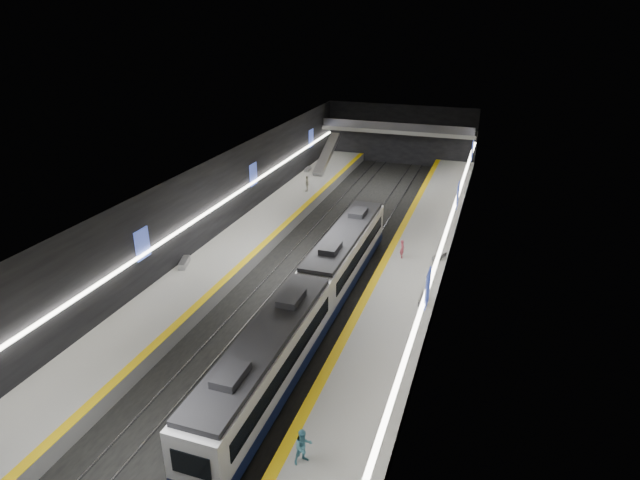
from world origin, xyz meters
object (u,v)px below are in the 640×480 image
at_px(bench_left_far, 308,169).
at_px(bench_right_near, 423,299).
at_px(escalator, 327,154).
at_px(passenger_right_a, 402,249).
at_px(bench_right_far, 439,256).
at_px(bench_left_near, 184,263).
at_px(passenger_right_b, 303,447).
at_px(train, 313,297).
at_px(passenger_left_a, 307,184).

distance_m(bench_left_far, bench_right_near, 33.59).
xyz_separation_m(escalator, bench_left_far, (-1.96, -1.61, -1.70)).
distance_m(bench_left_far, passenger_right_a, 26.63).
bearing_deg(bench_right_far, escalator, 148.64).
distance_m(bench_left_near, passenger_right_a, 17.43).
bearing_deg(bench_left_far, passenger_right_b, -72.60).
bearing_deg(passenger_right_b, bench_left_near, 90.32).
distance_m(train, bench_right_near, 7.81).
height_order(bench_left_near, passenger_right_b, passenger_right_b).
height_order(escalator, bench_right_far, escalator).
bearing_deg(bench_left_far, train, -71.80).
height_order(bench_right_near, bench_right_far, bench_right_near).
relative_size(bench_left_far, passenger_right_a, 1.08).
height_order(bench_left_near, passenger_right_a, passenger_right_a).
relative_size(bench_right_near, passenger_left_a, 0.93).
relative_size(escalator, bench_left_near, 4.17).
bearing_deg(bench_left_far, passenger_right_a, -55.67).
height_order(escalator, bench_right_near, escalator).
distance_m(bench_left_near, bench_right_near, 18.73).
distance_m(bench_right_near, passenger_right_a, 7.16).
bearing_deg(bench_left_far, passenger_left_a, -72.86).
bearing_deg(train, passenger_right_b, -72.32).
xyz_separation_m(train, bench_right_far, (6.88, 11.27, -1.00)).
distance_m(bench_right_near, bench_right_far, 7.42).
distance_m(escalator, passenger_right_a, 26.89).
relative_size(train, bench_left_far, 18.23).
distance_m(train, passenger_right_a, 11.18).
bearing_deg(bench_right_near, train, -149.03).
distance_m(bench_right_near, passenger_right_b, 16.26).
distance_m(train, bench_left_far, 33.96).
distance_m(bench_left_far, bench_right_far, 27.84).
relative_size(escalator, bench_right_near, 4.86).
xyz_separation_m(train, passenger_right_a, (3.97, 10.44, -0.44)).
height_order(passenger_right_b, passenger_left_a, passenger_left_a).
bearing_deg(bench_right_far, passenger_right_a, -142.79).
bearing_deg(train, passenger_left_a, 110.96).
height_order(passenger_right_a, passenger_right_b, passenger_right_b).
bearing_deg(bench_left_near, bench_right_near, -17.82).
height_order(bench_right_near, passenger_right_b, passenger_right_b).
distance_m(train, escalator, 34.86).
xyz_separation_m(escalator, bench_right_far, (16.88, -22.11, -1.70)).
bearing_deg(escalator, train, -73.33).
bearing_deg(passenger_right_b, escalator, 61.81).
height_order(bench_right_near, passenger_right_a, passenger_right_a).
height_order(bench_left_far, bench_right_near, same).
xyz_separation_m(bench_right_near, passenger_right_b, (-2.85, -16.00, 0.68)).
xyz_separation_m(bench_right_far, passenger_left_a, (-16.10, 12.82, 0.69)).
relative_size(escalator, bench_right_far, 4.99).
relative_size(passenger_right_a, passenger_right_b, 0.86).
height_order(escalator, bench_left_far, escalator).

